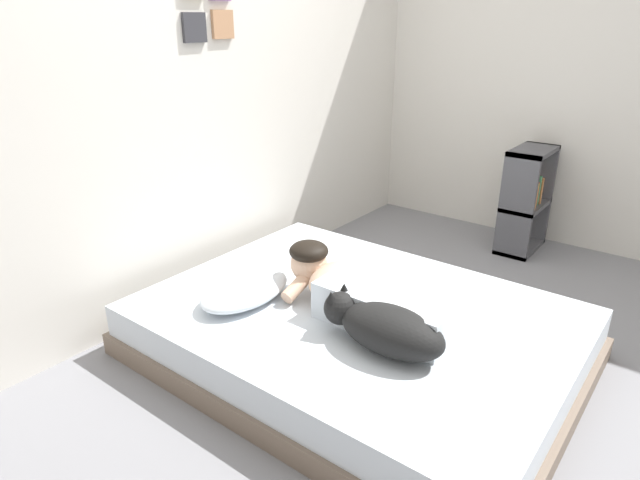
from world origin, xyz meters
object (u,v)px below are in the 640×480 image
object	(u,v)px
dog	(385,327)
pillow	(245,290)
bed	(357,332)
bookshelf	(526,199)
coffee_cup	(318,258)
cell_phone	(343,300)
person_lying	(368,291)

from	to	relation	value
dog	pillow	bearing A→B (deg)	93.80
bed	pillow	distance (m)	0.60
pillow	bookshelf	bearing A→B (deg)	-17.50
bookshelf	coffee_cup	bearing A→B (deg)	157.71
cell_phone	coffee_cup	bearing A→B (deg)	53.50
person_lying	bookshelf	bearing A→B (deg)	-3.98
person_lying	coffee_cup	xyz separation A→B (m)	(0.28, 0.52, -0.07)
bed	dog	xyz separation A→B (m)	(-0.22, -0.28, 0.24)
coffee_cup	bookshelf	world-z (taller)	bookshelf
pillow	dog	bearing A→B (deg)	-86.20
bookshelf	pillow	bearing A→B (deg)	162.50
person_lying	cell_phone	xyz separation A→B (m)	(0.01, 0.15, -0.10)
coffee_cup	person_lying	bearing A→B (deg)	-118.70
bed	cell_phone	bearing A→B (deg)	79.62
bed	person_lying	distance (m)	0.25
cell_phone	pillow	bearing A→B (deg)	126.26
person_lying	bookshelf	xyz separation A→B (m)	(1.87, -0.13, 0.01)
bed	bookshelf	xyz separation A→B (m)	(1.87, -0.18, 0.25)
pillow	cell_phone	distance (m)	0.49
bed	coffee_cup	distance (m)	0.58
bed	pillow	size ratio (longest dim) A/B	3.95
coffee_cup	bookshelf	size ratio (longest dim) A/B	0.17
bed	cell_phone	xyz separation A→B (m)	(0.02, 0.10, 0.14)
person_lying	cell_phone	world-z (taller)	person_lying
pillow	bed	bearing A→B (deg)	-61.09
pillow	bookshelf	size ratio (longest dim) A/B	0.69
bed	bookshelf	distance (m)	1.90
bed	person_lying	world-z (taller)	person_lying
person_lying	coffee_cup	distance (m)	0.60
person_lying	bookshelf	world-z (taller)	bookshelf
bed	dog	world-z (taller)	dog
pillow	bookshelf	xyz separation A→B (m)	(2.15, -0.68, 0.06)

